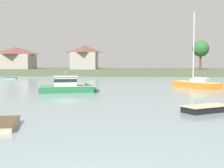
{
  "coord_description": "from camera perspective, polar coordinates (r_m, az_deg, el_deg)",
  "views": [
    {
      "loc": [
        1.32,
        -8.41,
        3.76
      ],
      "look_at": [
        -1.15,
        21.33,
        1.59
      ],
      "focal_mm": 48.95,
      "sensor_mm": 36.0,
      "label": 1
    }
  ],
  "objects": [
    {
      "name": "cruiser_green",
      "position": [
        38.0,
        -7.48,
        -0.83
      ],
      "size": [
        7.92,
        4.11,
        3.65
      ],
      "color": "#236B3D",
      "rests_on": "ground"
    },
    {
      "name": "sailboat_orange",
      "position": [
        45.76,
        15.43,
        -0.41
      ],
      "size": [
        6.22,
        7.57,
        11.55
      ],
      "color": "orange",
      "rests_on": "ground"
    },
    {
      "name": "cottage_eastern",
      "position": [
        110.72,
        -17.54,
        4.74
      ],
      "size": [
        12.82,
        10.04,
        7.49
      ],
      "color": "#9E998E",
      "rests_on": "far_shore_bank"
    },
    {
      "name": "far_shore_bank",
      "position": [
        102.87,
        4.01,
        2.44
      ],
      "size": [
        172.76,
        51.16,
        1.38
      ],
      "primitive_type": "cube",
      "color": "#4C563D",
      "rests_on": "ground"
    },
    {
      "name": "shore_tree_center",
      "position": [
        98.88,
        16.23,
        6.35
      ],
      "size": [
        5.12,
        5.12,
        9.07
      ],
      "color": "brown",
      "rests_on": "far_shore_bank"
    },
    {
      "name": "dinghy_black",
      "position": [
        24.06,
        17.15,
        -4.62
      ],
      "size": [
        4.07,
        3.45,
        0.69
      ],
      "color": "black",
      "rests_on": "ground"
    },
    {
      "name": "dinghy_skyblue",
      "position": [
        72.08,
        -18.55,
        1.04
      ],
      "size": [
        3.07,
        1.69,
        0.45
      ],
      "color": "#669ECC",
      "rests_on": "ground"
    },
    {
      "name": "dinghy_sand",
      "position": [
        18.69,
        -19.58,
        -7.26
      ],
      "size": [
        2.26,
        3.6,
        0.56
      ],
      "color": "tan",
      "rests_on": "ground"
    },
    {
      "name": "cottage_behind_trees",
      "position": [
        100.52,
        -5.17,
        5.07
      ],
      "size": [
        8.83,
        8.0,
        7.78
      ],
      "color": "#9E998E",
      "rests_on": "far_shore_bank"
    }
  ]
}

